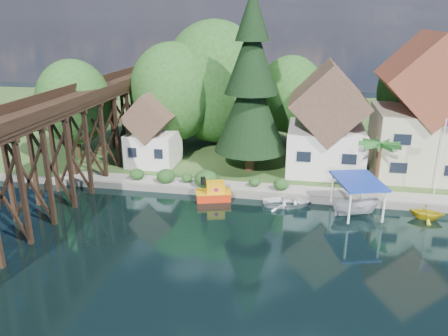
{
  "coord_description": "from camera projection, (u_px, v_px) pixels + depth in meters",
  "views": [
    {
      "loc": [
        4.63,
        -28.32,
        15.69
      ],
      "look_at": [
        -1.72,
        6.0,
        3.47
      ],
      "focal_mm": 35.0,
      "sensor_mm": 36.0,
      "label": 1
    }
  ],
  "objects": [
    {
      "name": "seawall",
      "position": [
        291.0,
        198.0,
        38.9
      ],
      "size": [
        60.0,
        0.4,
        0.62
      ],
      "primitive_type": "cube",
      "color": "slate",
      "rests_on": "ground"
    },
    {
      "name": "boat_yellow",
      "position": [
        427.0,
        211.0,
        35.38
      ],
      "size": [
        3.05,
        2.75,
        1.41
      ],
      "primitive_type": "imported",
      "rotation": [
        0.0,
        0.0,
        1.4
      ],
      "color": "gold",
      "rests_on": "ground"
    },
    {
      "name": "shed",
      "position": [
        153.0,
        134.0,
        46.34
      ],
      "size": [
        5.09,
        5.4,
        7.85
      ],
      "color": "silver",
      "rests_on": "bank"
    },
    {
      "name": "boat_canopy",
      "position": [
        356.0,
        200.0,
        35.87
      ],
      "size": [
        4.5,
        5.57,
        3.13
      ],
      "color": "silver",
      "rests_on": "ground"
    },
    {
      "name": "palm_tree",
      "position": [
        380.0,
        146.0,
        38.17
      ],
      "size": [
        4.66,
        4.66,
        5.02
      ],
      "color": "#382314",
      "rests_on": "bank"
    },
    {
      "name": "house_left",
      "position": [
        326.0,
        126.0,
        44.21
      ],
      "size": [
        7.64,
        8.64,
        11.02
      ],
      "color": "silver",
      "rests_on": "bank"
    },
    {
      "name": "shrubs",
      "position": [
        200.0,
        177.0,
        41.24
      ],
      "size": [
        15.76,
        2.47,
        1.7
      ],
      "color": "#1F4217",
      "rests_on": "bank"
    },
    {
      "name": "flagpole",
      "position": [
        443.0,
        149.0,
        37.71
      ],
      "size": [
        1.1,
        0.1,
        6.98
      ],
      "color": "white",
      "rests_on": "bank"
    },
    {
      "name": "trestle_bridge",
      "position": [
        62.0,
        141.0,
        38.04
      ],
      "size": [
        4.12,
        44.18,
        9.3
      ],
      "color": "black",
      "rests_on": "ground"
    },
    {
      "name": "conifer",
      "position": [
        251.0,
        87.0,
        42.51
      ],
      "size": [
        7.26,
        7.26,
        17.87
      ],
      "color": "#382314",
      "rests_on": "bank"
    },
    {
      "name": "bg_trees",
      "position": [
        272.0,
        94.0,
        49.4
      ],
      "size": [
        49.9,
        13.3,
        10.57
      ],
      "color": "#382314",
      "rests_on": "bank"
    },
    {
      "name": "tugboat",
      "position": [
        214.0,
        193.0,
        39.1
      ],
      "size": [
        3.45,
        2.5,
        2.25
      ],
      "color": "red",
      "rests_on": "ground"
    },
    {
      "name": "boat_white_a",
      "position": [
        287.0,
        201.0,
        37.91
      ],
      "size": [
        4.6,
        3.58,
        0.87
      ],
      "primitive_type": "imported",
      "rotation": [
        0.0,
        0.0,
        1.71
      ],
      "color": "white",
      "rests_on": "ground"
    },
    {
      "name": "promenade",
      "position": [
        314.0,
        192.0,
        39.69
      ],
      "size": [
        50.0,
        2.6,
        0.06
      ],
      "primitive_type": "cube",
      "color": "gray",
      "rests_on": "bank"
    },
    {
      "name": "ground",
      "position": [
        232.0,
        240.0,
        32.26
      ],
      "size": [
        140.0,
        140.0,
        0.0
      ],
      "primitive_type": "plane",
      "color": "black",
      "rests_on": "ground"
    },
    {
      "name": "house_center",
      "position": [
        421.0,
        116.0,
        42.7
      ],
      "size": [
        8.65,
        9.18,
        13.89
      ],
      "color": "beige",
      "rests_on": "bank"
    },
    {
      "name": "bank",
      "position": [
        270.0,
        127.0,
        63.73
      ],
      "size": [
        140.0,
        52.0,
        0.5
      ],
      "primitive_type": "cube",
      "color": "#284B1E",
      "rests_on": "ground"
    }
  ]
}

